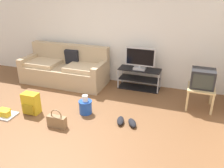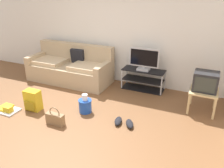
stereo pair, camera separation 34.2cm
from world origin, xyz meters
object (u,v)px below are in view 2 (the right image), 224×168
object	(u,v)px
backpack	(33,100)
cleaning_bucket	(85,105)
couch	(71,68)
sneakers_pair	(124,122)
flat_tv	(144,60)
floor_tray	(7,109)
handbag	(55,118)
crt_tv	(206,81)
side_table	(203,94)
tv_stand	(143,80)

from	to	relation	value
backpack	cleaning_bucket	xyz separation A→B (m)	(1.00, 0.34, -0.05)
couch	sneakers_pair	distance (m)	2.49
flat_tv	floor_tray	xyz separation A→B (m)	(-2.16, -2.12, -0.71)
handbag	cleaning_bucket	size ratio (longest dim) A/B	0.91
couch	crt_tv	distance (m)	3.29
flat_tv	sneakers_pair	xyz separation A→B (m)	(0.15, -1.61, -0.70)
couch	floor_tray	world-z (taller)	couch
couch	side_table	distance (m)	3.28
cleaning_bucket	sneakers_pair	xyz separation A→B (m)	(0.86, -0.11, -0.11)
couch	crt_tv	world-z (taller)	couch
sneakers_pair	floor_tray	world-z (taller)	floor_tray
flat_tv	side_table	bearing A→B (deg)	-20.58
tv_stand	side_table	bearing A→B (deg)	-21.39
couch	tv_stand	xyz separation A→B (m)	(1.88, 0.23, -0.09)
floor_tray	tv_stand	bearing A→B (deg)	44.72
handbag	floor_tray	world-z (taller)	handbag
flat_tv	floor_tray	size ratio (longest dim) A/B	1.52
tv_stand	backpack	xyz separation A→B (m)	(-1.71, -1.86, -0.04)
side_table	floor_tray	bearing A→B (deg)	-155.68
tv_stand	crt_tv	distance (m)	1.52
tv_stand	backpack	distance (m)	2.53
sneakers_pair	backpack	bearing A→B (deg)	-173.02
crt_tv	sneakers_pair	xyz separation A→B (m)	(-1.22, -1.11, -0.59)
flat_tv	floor_tray	bearing A→B (deg)	-135.58
backpack	couch	bearing A→B (deg)	120.86
couch	floor_tray	distance (m)	1.95
side_table	sneakers_pair	xyz separation A→B (m)	(-1.22, -1.09, -0.34)
crt_tv	cleaning_bucket	world-z (taller)	crt_tv
floor_tray	backpack	bearing A→B (deg)	32.08
flat_tv	floor_tray	distance (m)	3.10
backpack	sneakers_pair	size ratio (longest dim) A/B	0.94
handbag	sneakers_pair	bearing A→B (deg)	23.53
crt_tv	handbag	bearing A→B (deg)	-145.84
handbag	crt_tv	bearing A→B (deg)	34.16
tv_stand	couch	bearing A→B (deg)	-172.90
couch	side_table	bearing A→B (deg)	-5.34
backpack	cleaning_bucket	size ratio (longest dim) A/B	1.09
crt_tv	backpack	distance (m)	3.40
side_table	backpack	world-z (taller)	side_table
side_table	crt_tv	size ratio (longest dim) A/B	1.17
tv_stand	crt_tv	size ratio (longest dim) A/B	2.22
side_table	cleaning_bucket	world-z (taller)	side_table
tv_stand	handbag	bearing A→B (deg)	-114.80
sneakers_pair	flat_tv	bearing A→B (deg)	95.44
tv_stand	side_table	world-z (taller)	tv_stand
couch	tv_stand	bearing A→B (deg)	7.10
backpack	sneakers_pair	distance (m)	1.89
floor_tray	crt_tv	bearing A→B (deg)	24.53
tv_stand	cleaning_bucket	size ratio (longest dim) A/B	2.58
backpack	handbag	size ratio (longest dim) A/B	1.20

